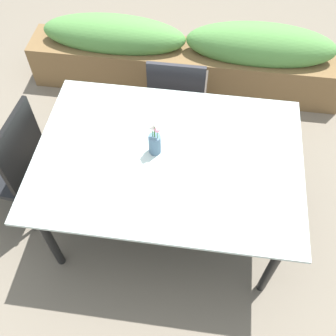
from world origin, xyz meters
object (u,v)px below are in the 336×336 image
Objects in this scene: dining_table at (168,162)px; planter_box at (187,57)px; flower_vase at (155,142)px; chair_far_side at (178,89)px; chair_end_left at (9,161)px.

dining_table is 1.54m from planter_box.
flower_vase is 1.57m from planter_box.
flower_vase reaches higher than chair_far_side.
chair_end_left is 1.40m from chair_far_side.
chair_end_left is at bearing -178.21° from flower_vase.
flower_vase reaches higher than chair_end_left.
dining_table is 0.91m from chair_far_side.
dining_table is at bearing -87.12° from chair_far_side.
dining_table is 1.91× the size of chair_far_side.
chair_far_side is (1.08, 0.89, -0.02)m from chair_end_left.
chair_far_side is (-0.04, 0.88, -0.20)m from dining_table.
planter_box is (0.01, 0.61, -0.16)m from chair_far_side.
dining_table is 0.18m from flower_vase.
flower_vase is (1.03, 0.03, 0.34)m from chair_end_left.
chair_end_left is at bearing -140.16° from chair_far_side.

